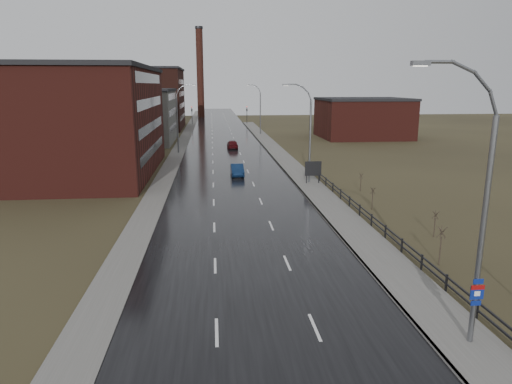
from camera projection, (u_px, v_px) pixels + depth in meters
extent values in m
cube|color=black|center=(227.00, 154.00, 75.50)|extent=(14.00, 300.00, 0.06)
cube|color=#595651|center=(309.00, 185.00, 52.06)|extent=(3.20, 180.00, 0.18)
cube|color=slate|center=(296.00, 185.00, 51.92)|extent=(0.16, 180.00, 0.18)
cube|color=#595651|center=(177.00, 155.00, 74.73)|extent=(2.40, 260.00, 0.12)
cube|color=#471914|center=(63.00, 123.00, 57.53)|extent=(22.00, 28.00, 13.00)
cube|color=black|center=(58.00, 68.00, 55.99)|extent=(22.44, 28.56, 0.50)
cube|color=black|center=(153.00, 149.00, 59.35)|extent=(0.06, 22.40, 1.20)
cube|color=black|center=(152.00, 126.00, 58.67)|extent=(0.06, 22.40, 1.20)
cube|color=black|center=(151.00, 103.00, 57.98)|extent=(0.06, 22.40, 1.20)
cube|color=black|center=(149.00, 78.00, 57.30)|extent=(0.06, 22.40, 1.20)
cube|color=slate|center=(132.00, 117.00, 90.13)|extent=(16.00, 20.00, 10.00)
cube|color=black|center=(130.00, 90.00, 88.93)|extent=(16.32, 20.40, 0.50)
cube|color=black|center=(173.00, 127.00, 91.33)|extent=(0.06, 16.00, 1.20)
cube|color=black|center=(173.00, 112.00, 90.65)|extent=(0.06, 16.00, 1.20)
cube|color=black|center=(172.00, 96.00, 89.96)|extent=(0.06, 16.00, 1.20)
cube|color=#331611|center=(131.00, 100.00, 118.16)|extent=(26.00, 24.00, 15.00)
cube|color=black|center=(129.00, 69.00, 116.39)|extent=(26.52, 24.48, 0.50)
cube|color=black|center=(182.00, 117.00, 120.40)|extent=(0.06, 19.20, 1.20)
cube|color=black|center=(182.00, 105.00, 119.72)|extent=(0.06, 19.20, 1.20)
cube|color=black|center=(182.00, 94.00, 119.03)|extent=(0.06, 19.20, 1.20)
cube|color=black|center=(181.00, 82.00, 118.35)|extent=(0.06, 19.20, 1.20)
cube|color=#471914|center=(363.00, 119.00, 98.74)|extent=(18.00, 16.00, 8.00)
cube|color=black|center=(364.00, 99.00, 97.77)|extent=(18.36, 16.32, 0.50)
cylinder|color=#331611|center=(200.00, 74.00, 158.74)|extent=(2.40, 2.40, 30.00)
cylinder|color=black|center=(199.00, 28.00, 155.24)|extent=(2.70, 2.70, 0.80)
cylinder|color=slate|center=(482.00, 237.00, 18.98)|extent=(0.24, 0.24, 10.00)
cylinder|color=slate|center=(493.00, 104.00, 17.72)|extent=(0.57, 0.14, 1.12)
cylinder|color=slate|center=(482.00, 82.00, 17.48)|extent=(0.91, 0.14, 0.91)
cylinder|color=slate|center=(464.00, 67.00, 17.28)|extent=(1.12, 0.14, 0.57)
cylinder|color=slate|center=(440.00, 62.00, 17.14)|extent=(1.15, 0.14, 0.14)
cube|color=slate|center=(421.00, 63.00, 17.09)|extent=(0.70, 0.28, 0.18)
cube|color=silver|center=(420.00, 66.00, 17.11)|extent=(0.50, 0.20, 0.04)
cube|color=navy|center=(478.00, 281.00, 19.31)|extent=(0.45, 0.04, 0.22)
cube|color=navy|center=(477.00, 292.00, 19.42)|extent=(0.60, 0.04, 0.65)
cube|color=maroon|center=(478.00, 287.00, 19.36)|extent=(0.60, 0.04, 0.20)
cube|color=navy|center=(476.00, 303.00, 19.54)|extent=(0.45, 0.04, 0.22)
cube|color=silver|center=(477.00, 294.00, 19.42)|extent=(0.26, 0.02, 0.22)
cylinder|color=slate|center=(310.00, 143.00, 51.99)|extent=(0.24, 0.24, 9.50)
cylinder|color=slate|center=(310.00, 97.00, 50.79)|extent=(0.51, 0.14, 0.98)
cylinder|color=slate|center=(306.00, 90.00, 50.59)|extent=(0.81, 0.14, 0.81)
cylinder|color=slate|center=(299.00, 86.00, 50.41)|extent=(0.98, 0.14, 0.51)
cylinder|color=slate|center=(292.00, 84.00, 50.29)|extent=(1.01, 0.14, 0.14)
cube|color=slate|center=(286.00, 85.00, 50.24)|extent=(0.70, 0.28, 0.18)
cube|color=silver|center=(286.00, 86.00, 50.26)|extent=(0.50, 0.20, 0.04)
cylinder|color=slate|center=(177.00, 125.00, 75.62)|extent=(0.24, 0.24, 9.50)
cylinder|color=slate|center=(177.00, 93.00, 74.45)|extent=(0.51, 0.14, 0.98)
cylinder|color=slate|center=(180.00, 89.00, 74.33)|extent=(0.81, 0.14, 0.81)
cylinder|color=slate|center=(184.00, 86.00, 74.29)|extent=(0.98, 0.14, 0.51)
cylinder|color=slate|center=(190.00, 85.00, 74.33)|extent=(1.01, 0.14, 0.14)
cube|color=slate|center=(194.00, 85.00, 74.41)|extent=(0.70, 0.28, 0.18)
cube|color=silver|center=(194.00, 85.00, 74.43)|extent=(0.50, 0.20, 0.04)
cylinder|color=slate|center=(260.00, 114.00, 104.32)|extent=(0.24, 0.24, 9.50)
cylinder|color=slate|center=(260.00, 91.00, 103.12)|extent=(0.51, 0.14, 0.98)
cylinder|color=slate|center=(258.00, 88.00, 102.91)|extent=(0.81, 0.14, 0.81)
cylinder|color=slate|center=(254.00, 85.00, 102.74)|extent=(0.98, 0.14, 0.51)
cylinder|color=slate|center=(251.00, 85.00, 102.62)|extent=(1.01, 0.14, 0.14)
cube|color=slate|center=(248.00, 85.00, 102.57)|extent=(0.70, 0.28, 0.18)
cube|color=silver|center=(248.00, 85.00, 102.59)|extent=(0.50, 0.20, 0.04)
cube|color=black|center=(477.00, 310.00, 22.08)|extent=(0.10, 0.10, 1.10)
cube|color=black|center=(446.00, 284.00, 24.98)|extent=(0.10, 0.10, 1.10)
cube|color=black|center=(422.00, 263.00, 27.89)|extent=(0.10, 0.10, 1.10)
cube|color=black|center=(402.00, 246.00, 30.80)|extent=(0.10, 0.10, 1.10)
cube|color=black|center=(385.00, 232.00, 33.70)|extent=(0.10, 0.10, 1.10)
cube|color=black|center=(371.00, 221.00, 36.61)|extent=(0.10, 0.10, 1.10)
cube|color=black|center=(360.00, 211.00, 39.52)|extent=(0.10, 0.10, 1.10)
cube|color=black|center=(349.00, 202.00, 42.43)|extent=(0.10, 0.10, 1.10)
cube|color=black|center=(341.00, 195.00, 45.33)|extent=(0.10, 0.10, 1.10)
cube|color=black|center=(333.00, 188.00, 48.24)|extent=(0.10, 0.10, 1.10)
cube|color=black|center=(326.00, 182.00, 51.15)|extent=(0.10, 0.10, 1.10)
cube|color=black|center=(320.00, 177.00, 54.06)|extent=(0.10, 0.10, 1.10)
cube|color=black|center=(314.00, 172.00, 56.96)|extent=(0.10, 0.10, 1.10)
cube|color=black|center=(309.00, 168.00, 59.87)|extent=(0.10, 0.10, 1.10)
cube|color=black|center=(374.00, 218.00, 36.04)|extent=(0.08, 53.00, 0.10)
cube|color=black|center=(374.00, 222.00, 36.13)|extent=(0.08, 53.00, 0.10)
cylinder|color=#382D23|center=(440.00, 251.00, 28.79)|extent=(0.08, 0.08, 1.89)
cylinder|color=#382D23|center=(443.00, 233.00, 28.52)|extent=(0.04, 0.63, 0.74)
cylinder|color=#382D23|center=(442.00, 232.00, 28.56)|extent=(0.60, 0.24, 0.75)
cylinder|color=#382D23|center=(441.00, 232.00, 28.54)|extent=(0.36, 0.54, 0.76)
cylinder|color=#382D23|center=(441.00, 233.00, 28.48)|extent=(0.36, 0.54, 0.76)
cylinder|color=#382D23|center=(442.00, 233.00, 28.47)|extent=(0.60, 0.24, 0.75)
cylinder|color=#382D23|center=(434.00, 227.00, 34.22)|extent=(0.08, 0.08, 1.48)
cylinder|color=#382D23|center=(436.00, 215.00, 34.00)|extent=(0.04, 0.51, 0.59)
cylinder|color=#382D23|center=(436.00, 215.00, 34.04)|extent=(0.48, 0.19, 0.60)
cylinder|color=#382D23|center=(435.00, 215.00, 34.02)|extent=(0.29, 0.43, 0.61)
cylinder|color=#382D23|center=(435.00, 215.00, 33.96)|extent=(0.29, 0.43, 0.61)
cylinder|color=#382D23|center=(436.00, 215.00, 33.95)|extent=(0.48, 0.19, 0.60)
cylinder|color=#382D23|center=(372.00, 202.00, 41.66)|extent=(0.08, 0.08, 1.56)
cylinder|color=#382D23|center=(373.00, 191.00, 41.44)|extent=(0.04, 0.53, 0.62)
cylinder|color=#382D23|center=(373.00, 191.00, 41.48)|extent=(0.50, 0.20, 0.63)
cylinder|color=#382D23|center=(372.00, 191.00, 41.46)|extent=(0.30, 0.45, 0.63)
cylinder|color=#382D23|center=(373.00, 191.00, 41.40)|extent=(0.30, 0.45, 0.63)
cylinder|color=#382D23|center=(373.00, 191.00, 41.39)|extent=(0.50, 0.20, 0.63)
cylinder|color=#382D23|center=(361.00, 185.00, 49.04)|extent=(0.08, 0.08, 1.46)
cylinder|color=#382D23|center=(362.00, 176.00, 48.82)|extent=(0.04, 0.50, 0.58)
cylinder|color=#382D23|center=(361.00, 176.00, 48.87)|extent=(0.47, 0.19, 0.59)
cylinder|color=#382D23|center=(361.00, 176.00, 48.84)|extent=(0.29, 0.42, 0.60)
cylinder|color=#382D23|center=(361.00, 176.00, 48.79)|extent=(0.29, 0.42, 0.60)
cylinder|color=#382D23|center=(361.00, 176.00, 48.77)|extent=(0.47, 0.19, 0.59)
cube|color=black|center=(307.00, 177.00, 52.25)|extent=(0.10, 0.10, 1.80)
cube|color=black|center=(319.00, 177.00, 52.38)|extent=(0.10, 0.10, 1.80)
cube|color=silver|center=(313.00, 168.00, 52.04)|extent=(1.80, 0.08, 1.57)
cube|color=black|center=(313.00, 169.00, 51.99)|extent=(1.90, 0.04, 1.67)
cylinder|color=black|center=(192.00, 115.00, 132.31)|extent=(0.16, 0.16, 5.20)
imported|color=black|center=(192.00, 108.00, 131.82)|extent=(0.58, 2.73, 1.10)
sphere|color=#FF190C|center=(192.00, 107.00, 131.61)|extent=(0.18, 0.18, 0.18)
cylinder|color=black|center=(247.00, 115.00, 133.80)|extent=(0.16, 0.16, 5.20)
imported|color=black|center=(247.00, 108.00, 133.31)|extent=(0.58, 2.73, 1.10)
sphere|color=#FF190C|center=(247.00, 107.00, 133.10)|extent=(0.18, 0.18, 0.18)
imported|color=#0C1E3E|center=(237.00, 170.00, 57.22)|extent=(1.60, 4.47, 1.47)
imported|color=#470B0F|center=(233.00, 144.00, 81.95)|extent=(1.95, 4.56, 1.54)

